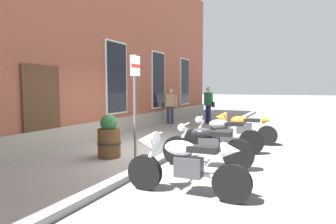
% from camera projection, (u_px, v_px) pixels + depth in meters
% --- Properties ---
extents(ground_plane, '(140.00, 140.00, 0.00)m').
position_uv_depth(ground_plane, '(177.00, 156.00, 7.31)').
color(ground_plane, '#4C4C4F').
extents(sidewalk, '(28.28, 3.00, 0.12)m').
position_uv_depth(sidewalk, '(128.00, 148.00, 7.95)').
color(sidewalk, gray).
rests_on(sidewalk, ground_plane).
extents(lane_stripe, '(28.28, 0.12, 0.01)m').
position_uv_depth(lane_stripe, '(316.00, 171.00, 5.95)').
color(lane_stripe, silver).
rests_on(lane_stripe, ground_plane).
extents(brick_pub_facade, '(22.28, 5.52, 7.19)m').
position_uv_depth(brick_pub_facade, '(20.00, 33.00, 9.43)').
color(brick_pub_facade, brown).
rests_on(brick_pub_facade, ground_plane).
extents(motorcycle_white_sport, '(0.62, 2.09, 1.03)m').
position_uv_depth(motorcycle_white_sport, '(181.00, 161.00, 4.58)').
color(motorcycle_white_sport, black).
rests_on(motorcycle_white_sport, ground_plane).
extents(motorcycle_black_naked, '(0.62, 2.02, 0.95)m').
position_uv_depth(motorcycle_black_naked, '(206.00, 146.00, 6.20)').
color(motorcycle_black_naked, black).
rests_on(motorcycle_black_naked, ground_plane).
extents(motorcycle_grey_naked, '(0.84, 2.07, 0.98)m').
position_uv_depth(motorcycle_grey_naked, '(222.00, 135.00, 7.54)').
color(motorcycle_grey_naked, black).
rests_on(motorcycle_grey_naked, ground_plane).
extents(motorcycle_orange_sport, '(0.62, 2.08, 0.99)m').
position_uv_depth(motorcycle_orange_sport, '(240.00, 126.00, 8.91)').
color(motorcycle_orange_sport, black).
rests_on(motorcycle_orange_sport, ground_plane).
extents(pedestrian_tan_coat, '(0.39, 0.62, 1.60)m').
position_uv_depth(pedestrian_tan_coat, '(170.00, 104.00, 12.77)').
color(pedestrian_tan_coat, '#2D3351').
rests_on(pedestrian_tan_coat, sidewalk).
extents(pedestrian_striped_shirt, '(0.43, 0.60, 1.69)m').
position_uv_depth(pedestrian_striped_shirt, '(208.00, 103.00, 12.88)').
color(pedestrian_striped_shirt, '#1E1E4C').
rests_on(pedestrian_striped_shirt, sidewalk).
extents(parking_sign, '(0.36, 0.07, 2.36)m').
position_uv_depth(parking_sign, '(135.00, 92.00, 6.31)').
color(parking_sign, '#4C4C51').
rests_on(parking_sign, sidewalk).
extents(barrel_planter, '(0.56, 0.56, 1.01)m').
position_uv_depth(barrel_planter, '(109.00, 138.00, 6.62)').
color(barrel_planter, brown).
rests_on(barrel_planter, sidewalk).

